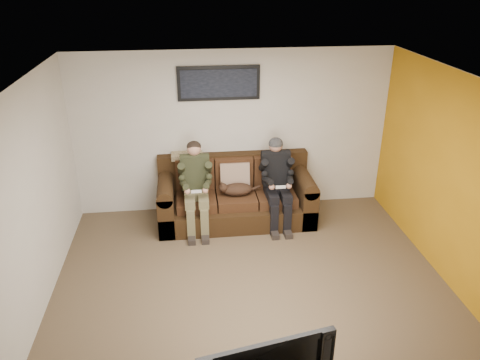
{
  "coord_description": "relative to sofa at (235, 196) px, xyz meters",
  "views": [
    {
      "loc": [
        -0.73,
        -4.76,
        3.73
      ],
      "look_at": [
        -0.02,
        1.2,
        0.95
      ],
      "focal_mm": 35.0,
      "sensor_mm": 36.0,
      "label": 1
    }
  ],
  "objects": [
    {
      "name": "person_left",
      "position": [
        -0.62,
        -0.2,
        0.39
      ],
      "size": [
        0.51,
        0.87,
        1.34
      ],
      "color": "#6B6443",
      "rests_on": "sofa"
    },
    {
      "name": "cat",
      "position": [
        -0.0,
        -0.17,
        0.21
      ],
      "size": [
        0.66,
        0.26,
        0.24
      ],
      "color": "#422819",
      "rests_on": "sofa"
    },
    {
      "name": "framed_poster",
      "position": [
        -0.2,
        0.38,
        1.73
      ],
      "size": [
        1.25,
        0.05,
        0.52
      ],
      "color": "black",
      "rests_on": "wall_back"
    },
    {
      "name": "wall_right",
      "position": [
        2.52,
        -1.84,
        0.93
      ],
      "size": [
        0.0,
        4.5,
        4.5
      ],
      "primitive_type": "plane",
      "rotation": [
        1.57,
        0.0,
        -1.57
      ],
      "color": "beige",
      "rests_on": "ground"
    },
    {
      "name": "ceiling",
      "position": [
        0.02,
        -1.84,
        2.23
      ],
      "size": [
        5.0,
        5.0,
        0.0
      ],
      "primitive_type": "plane",
      "rotation": [
        3.14,
        0.0,
        0.0
      ],
      "color": "silver",
      "rests_on": "ground"
    },
    {
      "name": "wall_back",
      "position": [
        0.02,
        0.41,
        0.93
      ],
      "size": [
        5.0,
        0.0,
        5.0
      ],
      "primitive_type": "plane",
      "rotation": [
        1.57,
        0.0,
        0.0
      ],
      "color": "beige",
      "rests_on": "ground"
    },
    {
      "name": "throw_blanket",
      "position": [
        -0.73,
        0.3,
        0.61
      ],
      "size": [
        0.49,
        0.24,
        0.09
      ],
      "primitive_type": "cube",
      "color": "#BEB28B",
      "rests_on": "sofa"
    },
    {
      "name": "wall_front",
      "position": [
        0.02,
        -4.09,
        0.93
      ],
      "size": [
        5.0,
        0.0,
        5.0
      ],
      "primitive_type": "plane",
      "rotation": [
        -1.57,
        0.0,
        0.0
      ],
      "color": "beige",
      "rests_on": "ground"
    },
    {
      "name": "sofa",
      "position": [
        0.0,
        0.0,
        0.0
      ],
      "size": [
        2.4,
        1.04,
        0.98
      ],
      "color": "black",
      "rests_on": "ground"
    },
    {
      "name": "wall_left",
      "position": [
        -2.48,
        -1.84,
        0.93
      ],
      "size": [
        0.0,
        4.5,
        4.5
      ],
      "primitive_type": "plane",
      "rotation": [
        1.57,
        0.0,
        1.57
      ],
      "color": "beige",
      "rests_on": "ground"
    },
    {
      "name": "accent_wall_right",
      "position": [
        2.51,
        -1.84,
        0.93
      ],
      "size": [
        0.0,
        4.5,
        4.5
      ],
      "primitive_type": "plane",
      "rotation": [
        1.57,
        0.0,
        -1.57
      ],
      "color": "#C08213",
      "rests_on": "ground"
    },
    {
      "name": "person_right",
      "position": [
        0.62,
        -0.2,
        0.39
      ],
      "size": [
        0.51,
        0.86,
        1.34
      ],
      "color": "black",
      "rests_on": "sofa"
    },
    {
      "name": "throw_pillow",
      "position": [
        -0.0,
        0.05,
        0.33
      ],
      "size": [
        0.46,
        0.22,
        0.45
      ],
      "primitive_type": "cube",
      "rotation": [
        -0.21,
        0.0,
        0.0
      ],
      "color": "#977963",
      "rests_on": "sofa"
    },
    {
      "name": "floor",
      "position": [
        0.02,
        -1.84,
        -0.37
      ],
      "size": [
        5.0,
        5.0,
        0.0
      ],
      "primitive_type": "plane",
      "color": "brown",
      "rests_on": "ground"
    }
  ]
}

